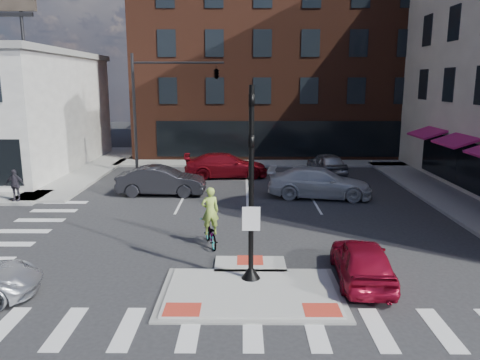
{
  "coord_description": "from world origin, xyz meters",
  "views": [
    {
      "loc": [
        -0.25,
        -13.39,
        6.19
      ],
      "look_at": [
        -0.38,
        6.48,
        2.0
      ],
      "focal_mm": 35.0,
      "sensor_mm": 36.0,
      "label": 1
    }
  ],
  "objects_px": {
    "bg_car_red": "(226,165)",
    "white_pickup": "(319,183)",
    "bg_car_dark": "(161,181)",
    "bg_car_silver": "(327,164)",
    "cyclist": "(210,226)",
    "pedestrian_b": "(15,185)",
    "red_sedan": "(362,260)"
  },
  "relations": [
    {
      "from": "bg_car_silver",
      "to": "bg_car_red",
      "type": "relative_size",
      "value": 0.81
    },
    {
      "from": "bg_car_red",
      "to": "pedestrian_b",
      "type": "xyz_separation_m",
      "value": [
        -10.63,
        -6.87,
        0.19
      ]
    },
    {
      "from": "bg_car_red",
      "to": "white_pickup",
      "type": "bearing_deg",
      "value": -141.82
    },
    {
      "from": "bg_car_dark",
      "to": "bg_car_red",
      "type": "height_order",
      "value": "bg_car_dark"
    },
    {
      "from": "bg_car_dark",
      "to": "cyclist",
      "type": "xyz_separation_m",
      "value": [
        3.28,
        -8.22,
        -0.02
      ]
    },
    {
      "from": "cyclist",
      "to": "pedestrian_b",
      "type": "distance_m",
      "value": 12.24
    },
    {
      "from": "white_pickup",
      "to": "bg_car_dark",
      "type": "bearing_deg",
      "value": 94.83
    },
    {
      "from": "bg_car_dark",
      "to": "pedestrian_b",
      "type": "xyz_separation_m",
      "value": [
        -7.22,
        -1.94,
        0.18
      ]
    },
    {
      "from": "bg_car_silver",
      "to": "cyclist",
      "type": "distance_m",
      "value": 15.69
    },
    {
      "from": "cyclist",
      "to": "red_sedan",
      "type": "bearing_deg",
      "value": 131.74
    },
    {
      "from": "bg_car_red",
      "to": "pedestrian_b",
      "type": "height_order",
      "value": "pedestrian_b"
    },
    {
      "from": "red_sedan",
      "to": "pedestrian_b",
      "type": "bearing_deg",
      "value": -28.01
    },
    {
      "from": "red_sedan",
      "to": "white_pickup",
      "type": "xyz_separation_m",
      "value": [
        0.41,
        10.96,
        0.12
      ]
    },
    {
      "from": "white_pickup",
      "to": "cyclist",
      "type": "height_order",
      "value": "cyclist"
    },
    {
      "from": "bg_car_dark",
      "to": "bg_car_red",
      "type": "relative_size",
      "value": 0.89
    },
    {
      "from": "pedestrian_b",
      "to": "cyclist",
      "type": "bearing_deg",
      "value": -30.79
    },
    {
      "from": "white_pickup",
      "to": "bg_car_silver",
      "type": "height_order",
      "value": "white_pickup"
    },
    {
      "from": "white_pickup",
      "to": "pedestrian_b",
      "type": "xyz_separation_m",
      "value": [
        -15.91,
        -1.44,
        0.17
      ]
    },
    {
      "from": "bg_car_dark",
      "to": "bg_car_silver",
      "type": "distance_m",
      "value": 11.77
    },
    {
      "from": "white_pickup",
      "to": "cyclist",
      "type": "xyz_separation_m",
      "value": [
        -5.41,
        -7.72,
        -0.03
      ]
    },
    {
      "from": "bg_car_red",
      "to": "cyclist",
      "type": "height_order",
      "value": "cyclist"
    },
    {
      "from": "bg_car_dark",
      "to": "pedestrian_b",
      "type": "height_order",
      "value": "pedestrian_b"
    },
    {
      "from": "red_sedan",
      "to": "bg_car_silver",
      "type": "xyz_separation_m",
      "value": [
        1.92,
        17.33,
        0.07
      ]
    },
    {
      "from": "white_pickup",
      "to": "bg_car_dark",
      "type": "height_order",
      "value": "white_pickup"
    },
    {
      "from": "red_sedan",
      "to": "bg_car_dark",
      "type": "xyz_separation_m",
      "value": [
        -8.28,
        11.47,
        0.11
      ]
    },
    {
      "from": "bg_car_silver",
      "to": "bg_car_red",
      "type": "xyz_separation_m",
      "value": [
        -6.79,
        -0.93,
        0.04
      ]
    },
    {
      "from": "red_sedan",
      "to": "bg_car_dark",
      "type": "relative_size",
      "value": 0.83
    },
    {
      "from": "bg_car_dark",
      "to": "bg_car_silver",
      "type": "xyz_separation_m",
      "value": [
        10.2,
        5.87,
        -0.04
      ]
    },
    {
      "from": "cyclist",
      "to": "pedestrian_b",
      "type": "relative_size",
      "value": 1.39
    },
    {
      "from": "white_pickup",
      "to": "bg_car_red",
      "type": "relative_size",
      "value": 1.02
    },
    {
      "from": "cyclist",
      "to": "pedestrian_b",
      "type": "bearing_deg",
      "value": -46.13
    },
    {
      "from": "white_pickup",
      "to": "bg_car_silver",
      "type": "distance_m",
      "value": 6.55
    }
  ]
}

